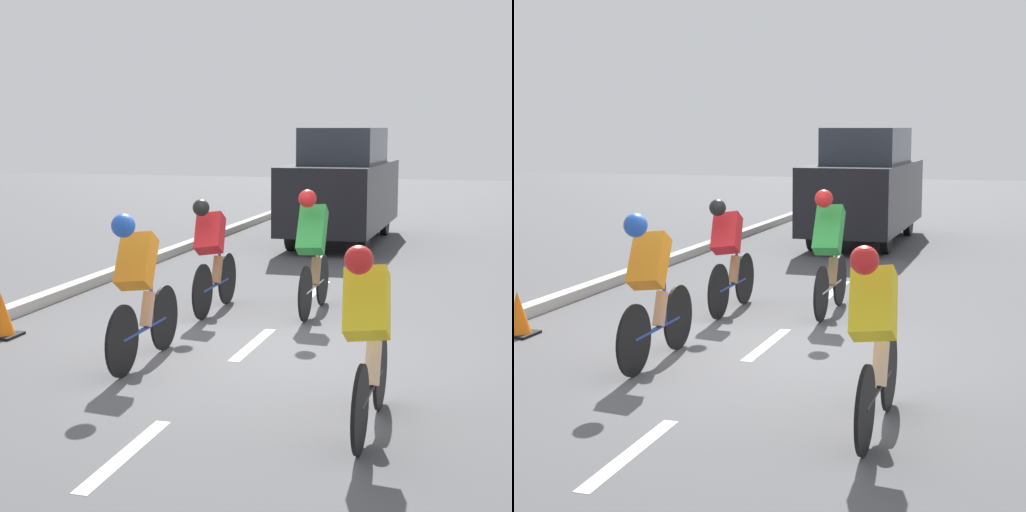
# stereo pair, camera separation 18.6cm
# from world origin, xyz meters

# --- Properties ---
(ground_plane) EXTENTS (60.00, 60.00, 0.00)m
(ground_plane) POSITION_xyz_m (0.00, 0.00, 0.00)
(ground_plane) COLOR #4C4C4F
(lane_stripe_near) EXTENTS (0.12, 1.40, 0.01)m
(lane_stripe_near) POSITION_xyz_m (0.00, 2.97, 0.00)
(lane_stripe_near) COLOR white
(lane_stripe_near) RESTS_ON ground
(lane_stripe_mid) EXTENTS (0.12, 1.40, 0.01)m
(lane_stripe_mid) POSITION_xyz_m (0.00, -0.23, 0.00)
(lane_stripe_mid) COLOR white
(lane_stripe_mid) RESTS_ON ground
(lane_stripe_far) EXTENTS (0.12, 1.40, 0.01)m
(lane_stripe_far) POSITION_xyz_m (0.00, -3.43, 0.00)
(lane_stripe_far) COLOR white
(lane_stripe_far) RESTS_ON ground
(cyclist_orange) EXTENTS (0.37, 1.69, 1.49)m
(cyclist_orange) POSITION_xyz_m (0.84, 0.81, 0.78)
(cyclist_orange) COLOR black
(cyclist_orange) RESTS_ON ground
(cyclist_red) EXTENTS (0.39, 1.62, 1.43)m
(cyclist_red) POSITION_xyz_m (0.94, -1.62, 0.74)
(cyclist_red) COLOR black
(cyclist_red) RESTS_ON ground
(cyclist_yellow) EXTENTS (0.38, 1.66, 1.46)m
(cyclist_yellow) POSITION_xyz_m (-1.56, 2.07, 0.76)
(cyclist_yellow) COLOR black
(cyclist_yellow) RESTS_ON ground
(cyclist_green) EXTENTS (0.34, 1.65, 1.55)m
(cyclist_green) POSITION_xyz_m (-0.27, -1.87, 0.81)
(cyclist_green) COLOR black
(cyclist_green) RESTS_ON ground
(support_car) EXTENTS (1.70, 4.46, 2.27)m
(support_car) POSITION_xyz_m (0.60, -8.57, 1.13)
(support_car) COLOR black
(support_car) RESTS_ON ground
(traffic_cone) EXTENTS (0.36, 0.36, 0.49)m
(traffic_cone) POSITION_xyz_m (2.75, 0.20, 0.24)
(traffic_cone) COLOR black
(traffic_cone) RESTS_ON ground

